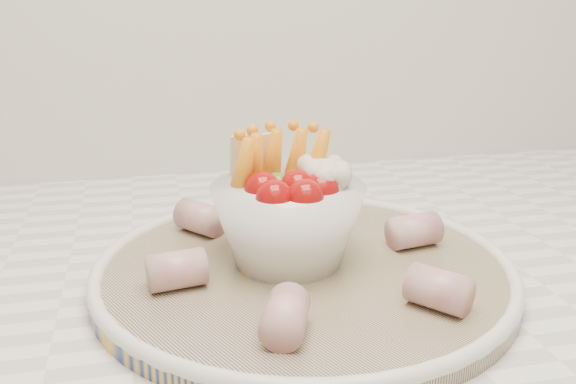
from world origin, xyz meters
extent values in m
cube|color=white|center=(0.00, 1.45, 0.90)|extent=(2.04, 0.62, 0.04)
cylinder|color=navy|center=(0.03, 1.40, 0.93)|extent=(0.47, 0.47, 0.01)
torus|color=silver|center=(0.03, 1.40, 0.94)|extent=(0.36, 0.36, 0.01)
sphere|color=#920A09|center=(0.00, 1.38, 1.00)|extent=(0.03, 0.03, 0.03)
sphere|color=#920A09|center=(0.03, 1.38, 1.00)|extent=(0.03, 0.03, 0.03)
sphere|color=#920A09|center=(0.04, 1.40, 1.00)|extent=(0.03, 0.03, 0.03)
sphere|color=#920A09|center=(0.00, 1.41, 1.00)|extent=(0.03, 0.03, 0.03)
sphere|color=#920A09|center=(0.03, 1.41, 1.00)|extent=(0.03, 0.03, 0.03)
sphere|color=#920A09|center=(0.04, 1.42, 1.00)|extent=(0.03, 0.03, 0.03)
sphere|color=#517025|center=(0.01, 1.43, 1.00)|extent=(0.02, 0.02, 0.02)
cone|color=orange|center=(0.00, 1.44, 1.01)|extent=(0.02, 0.04, 0.07)
cone|color=orange|center=(0.01, 1.45, 1.01)|extent=(0.03, 0.04, 0.07)
cone|color=orange|center=(0.03, 1.45, 1.01)|extent=(0.03, 0.04, 0.07)
cone|color=orange|center=(-0.02, 1.42, 1.01)|extent=(0.04, 0.04, 0.07)
cone|color=orange|center=(0.05, 1.44, 1.01)|extent=(0.04, 0.04, 0.07)
sphere|color=beige|center=(0.05, 1.43, 1.00)|extent=(0.03, 0.03, 0.03)
sphere|color=beige|center=(0.05, 1.41, 1.00)|extent=(0.03, 0.03, 0.03)
cube|color=beige|center=(0.00, 1.45, 1.01)|extent=(0.05, 0.02, 0.05)
cylinder|color=#AE4F57|center=(0.14, 1.42, 0.95)|extent=(0.05, 0.04, 0.03)
cylinder|color=#AE4F57|center=(0.07, 1.51, 0.95)|extent=(0.04, 0.05, 0.03)
cylinder|color=#AE4F57|center=(-0.05, 1.50, 0.95)|extent=(0.05, 0.05, 0.03)
cylinder|color=#AE4F57|center=(-0.08, 1.38, 0.95)|extent=(0.05, 0.04, 0.03)
cylinder|color=#AE4F57|center=(-0.01, 1.29, 0.95)|extent=(0.04, 0.05, 0.03)
cylinder|color=#AE4F57|center=(0.11, 1.31, 0.95)|extent=(0.05, 0.05, 0.03)
camera|label=1|loc=(-0.10, 0.92, 1.17)|focal=40.00mm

